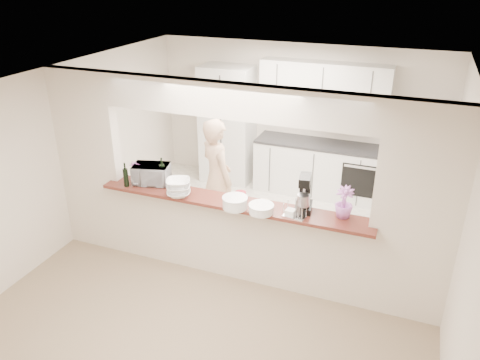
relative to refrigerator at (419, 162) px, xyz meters
The scene contains 19 objects.
floor 3.46m from the refrigerator, 127.72° to the right, with size 6.00×6.00×0.00m, color #9E846B.
tile_overlay 2.48m from the refrigerator, 151.78° to the right, with size 5.00×2.90×0.01m, color silver.
partition 3.41m from the refrigerator, 127.72° to the right, with size 5.00×0.15×2.50m.
bar_counter 3.37m from the refrigerator, 127.68° to the right, with size 3.40×0.38×1.09m.
kitchen_cabinets 2.24m from the refrigerator, behind, with size 3.15×0.62×2.25m.
refrigerator is the anchor object (origin of this frame).
flower_left 4.26m from the refrigerator, 142.18° to the right, with size 0.27×0.24×0.30m, color pink.
wine_bottle_a 4.46m from the refrigerator, 140.94° to the right, with size 0.06×0.06×0.32m.
wine_bottle_b 4.01m from the refrigerator, 139.77° to the right, with size 0.07×0.07×0.36m.
toaster_oven 4.14m from the refrigerator, 140.91° to the right, with size 0.45×0.31×0.25m, color #ABAAAF.
serving_bowls 3.91m from the refrigerator, 133.86° to the right, with size 0.29×0.29×0.21m, color white.
plate_stack_a 3.46m from the refrigerator, 124.47° to the right, with size 0.30×0.30×0.14m.
plate_stack_b 3.29m from the refrigerator, 119.85° to the right, with size 0.29×0.29×0.10m.
red_bowl 3.26m from the refrigerator, 127.75° to the right, with size 0.14×0.14×0.07m, color maroon.
tan_bowl 3.16m from the refrigerator, 121.62° to the right, with size 0.14×0.14×0.07m, color #C5AC8B.
utensil_caddy 3.08m from the refrigerator, 114.06° to the right, with size 0.27×0.18×0.23m.
stand_mixer 2.88m from the refrigerator, 114.94° to the right, with size 0.23×0.32×0.43m.
flower_right 2.74m from the refrigerator, 106.09° to the right, with size 0.20×0.20×0.36m, color #C975DA.
person 3.19m from the refrigerator, 146.07° to the right, with size 0.64×0.42×1.77m, color #DFB591.
Camera 1 is at (1.88, -4.63, 3.66)m, focal length 35.00 mm.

